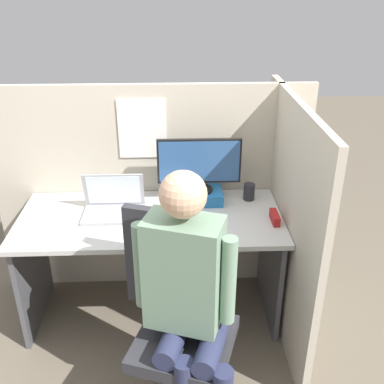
% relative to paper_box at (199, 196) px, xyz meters
% --- Properties ---
extents(ground_plane, '(12.00, 12.00, 0.00)m').
position_rel_paper_box_xyz_m(ground_plane, '(-0.31, -0.54, -0.79)').
color(ground_plane, '#665B4C').
extents(cubicle_panel_back, '(2.10, 0.05, 1.47)m').
position_rel_paper_box_xyz_m(cubicle_panel_back, '(-0.31, 0.18, -0.05)').
color(cubicle_panel_back, '#B7AD99').
rests_on(cubicle_panel_back, ground).
extents(cubicle_panel_right, '(0.04, 1.34, 1.47)m').
position_rel_paper_box_xyz_m(cubicle_panel_right, '(0.52, -0.26, -0.05)').
color(cubicle_panel_right, '#B7AD99').
rests_on(cubicle_panel_right, ground).
extents(desk, '(1.60, 0.70, 0.75)m').
position_rel_paper_box_xyz_m(desk, '(-0.31, -0.19, -0.22)').
color(desk, '#B7B7B2').
rests_on(desk, ground).
extents(paper_box, '(0.30, 0.20, 0.08)m').
position_rel_paper_box_xyz_m(paper_box, '(0.00, 0.00, 0.00)').
color(paper_box, '#236BAD').
rests_on(paper_box, desk).
extents(monitor, '(0.52, 0.17, 0.35)m').
position_rel_paper_box_xyz_m(monitor, '(0.00, 0.00, 0.22)').
color(monitor, black).
rests_on(monitor, paper_box).
extents(laptop, '(0.37, 0.24, 0.25)m').
position_rel_paper_box_xyz_m(laptop, '(-0.53, -0.15, 0.01)').
color(laptop, '#99999E').
rests_on(laptop, desk).
extents(mouse, '(0.07, 0.04, 0.03)m').
position_rel_paper_box_xyz_m(mouse, '(-0.25, -0.25, -0.02)').
color(mouse, gray).
rests_on(mouse, desk).
extents(stapler, '(0.04, 0.14, 0.06)m').
position_rel_paper_box_xyz_m(stapler, '(0.43, -0.28, -0.01)').
color(stapler, '#A31919').
rests_on(stapler, desk).
extents(carrot_toy, '(0.05, 0.16, 0.05)m').
position_rel_paper_box_xyz_m(carrot_toy, '(0.04, -0.47, -0.01)').
color(carrot_toy, orange).
rests_on(carrot_toy, desk).
extents(office_chair, '(0.59, 0.63, 1.06)m').
position_rel_paper_box_xyz_m(office_chair, '(-0.15, -0.83, -0.24)').
color(office_chair, '#2D2D33').
rests_on(office_chair, ground).
extents(person, '(0.46, 0.45, 1.37)m').
position_rel_paper_box_xyz_m(person, '(-0.10, -0.97, 0.01)').
color(person, '#282D4C').
rests_on(person, ground).
extents(coffee_mug, '(0.07, 0.07, 0.11)m').
position_rel_paper_box_xyz_m(coffee_mug, '(0.33, 0.01, 0.02)').
color(coffee_mug, '#232328').
rests_on(coffee_mug, desk).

